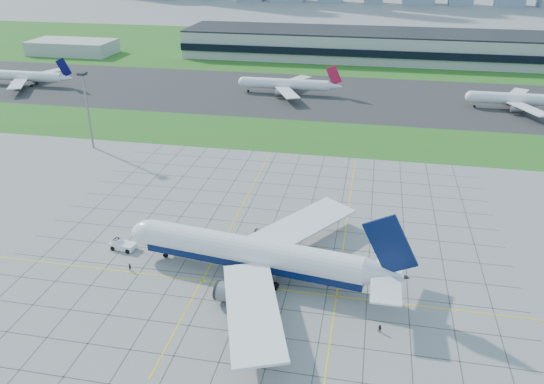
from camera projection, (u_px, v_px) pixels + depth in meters
The scene contains 15 objects.
ground at pixel (251, 281), 110.56m from camera, with size 1400.00×1400.00×0.00m, color gray.
grass_median at pixel (308, 136), 190.07m from camera, with size 700.00×35.00×0.04m, color #30651D.
asphalt_taxiway at pixel (324, 96), 238.66m from camera, with size 700.00×75.00×0.04m, color #383838.
grass_far at pixel (342, 49), 335.86m from camera, with size 700.00×145.00×0.04m, color #30651D.
apron_markings at pixel (264, 253), 120.28m from camera, with size 120.00×130.00×0.03m.
terminal at pixel (409, 46), 303.35m from camera, with size 260.00×43.00×15.80m.
service_block at pixel (73, 47), 321.87m from camera, with size 50.00×25.00×8.00m, color #B7B7B2.
light_mast at pixel (86, 101), 172.98m from camera, with size 2.50×2.50×25.60m.
airliner at pixel (255, 254), 110.08m from camera, with size 61.39×61.81×19.38m.
pushback_tug at pixel (122, 245), 121.38m from camera, with size 8.74×3.69×2.40m.
crew_near at pixel (130, 267), 113.60m from camera, with size 0.63×0.42×1.73m, color black.
crew_far at pixel (380, 329), 95.78m from camera, with size 0.80×0.62×1.65m, color black.
distant_jet_0 at pixel (28, 76), 253.04m from camera, with size 42.35×42.66×14.08m.
distant_jet_1 at pixel (287, 84), 239.54m from camera, with size 44.95×42.66×14.08m.
distant_jet_2 at pixel (518, 99), 217.74m from camera, with size 41.51×42.66×14.08m.
Camera 1 is at (21.81, -88.92, 64.84)m, focal length 35.00 mm.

